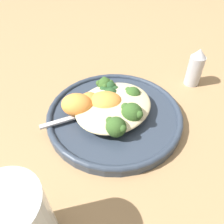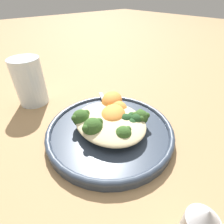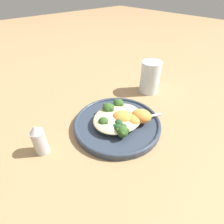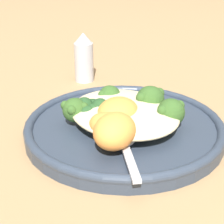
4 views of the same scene
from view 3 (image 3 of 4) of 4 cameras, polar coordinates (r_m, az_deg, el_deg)
The scene contains 14 objects.
ground_plane at distance 0.53m, azimuth -1.01°, elevation -4.70°, with size 4.00×4.00×0.00m, color #9E7A51.
plate at distance 0.53m, azimuth 1.68°, elevation -3.72°, with size 0.26×0.26×0.02m.
quinoa_mound at distance 0.51m, azimuth 1.95°, elevation -1.85°, with size 0.15×0.13×0.02m, color beige.
broccoli_stalk_0 at distance 0.55m, azimuth 2.39°, elevation 1.95°, with size 0.05×0.08×0.04m.
broccoli_stalk_1 at distance 0.53m, azimuth -0.53°, elevation 0.59°, with size 0.06×0.09×0.04m.
broccoli_stalk_2 at distance 0.50m, azimuth -1.16°, elevation -3.02°, with size 0.11×0.04×0.03m.
broccoli_stalk_3 at distance 0.47m, azimuth 3.57°, elevation -5.58°, with size 0.09×0.08×0.03m.
sweet_potato_chunk_0 at distance 0.50m, azimuth 7.30°, elevation -2.53°, with size 0.05×0.04×0.03m, color orange.
sweet_potato_chunk_1 at distance 0.51m, azimuth 9.51°, elevation -1.34°, with size 0.06×0.05×0.04m, color orange.
sweet_potato_chunk_2 at distance 0.50m, azimuth 3.61°, elevation -1.80°, with size 0.06×0.05×0.04m, color orange.
kale_tuft at distance 0.48m, azimuth 2.37°, elevation -4.90°, with size 0.04×0.04×0.03m.
spoon at distance 0.53m, azimuth 8.50°, elevation -2.02°, with size 0.11×0.06×0.01m.
water_glass at distance 0.69m, azimuth 12.30°, elevation 11.03°, with size 0.07×0.07×0.12m, color silver.
salt_shaker at distance 0.47m, azimuth -22.69°, elevation -8.34°, with size 0.03×0.03×0.09m.
Camera 3 is at (-0.26, -0.30, 0.36)m, focal length 28.00 mm.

